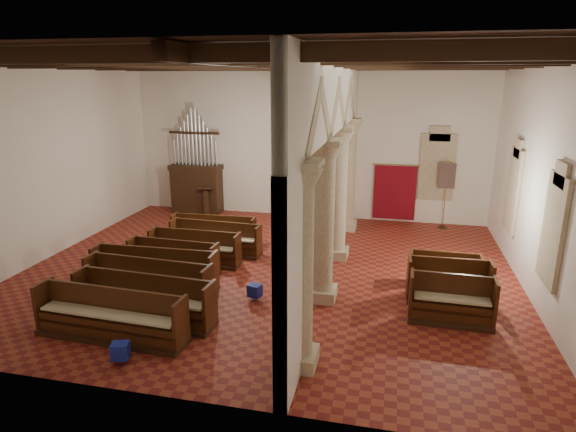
% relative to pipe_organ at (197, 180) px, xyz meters
% --- Properties ---
extents(floor, '(14.00, 14.00, 0.00)m').
position_rel_pipe_organ_xyz_m(floor, '(4.50, -5.50, -1.37)').
color(floor, maroon).
rests_on(floor, ground).
extents(ceiling, '(14.00, 14.00, 0.00)m').
position_rel_pipe_organ_xyz_m(ceiling, '(4.50, -5.50, 4.63)').
color(ceiling, black).
rests_on(ceiling, wall_back).
extents(wall_back, '(14.00, 0.02, 6.00)m').
position_rel_pipe_organ_xyz_m(wall_back, '(4.50, 0.50, 1.63)').
color(wall_back, white).
rests_on(wall_back, floor).
extents(wall_front, '(14.00, 0.02, 6.00)m').
position_rel_pipe_organ_xyz_m(wall_front, '(4.50, -11.50, 1.63)').
color(wall_front, white).
rests_on(wall_front, floor).
extents(wall_left, '(0.02, 12.00, 6.00)m').
position_rel_pipe_organ_xyz_m(wall_left, '(-2.50, -5.50, 1.63)').
color(wall_left, white).
rests_on(wall_left, floor).
extents(wall_right, '(0.02, 12.00, 6.00)m').
position_rel_pipe_organ_xyz_m(wall_right, '(11.50, -5.50, 1.63)').
color(wall_right, white).
rests_on(wall_right, floor).
extents(ceiling_beams, '(13.80, 11.80, 0.30)m').
position_rel_pipe_organ_xyz_m(ceiling_beams, '(4.50, -5.50, 4.45)').
color(ceiling_beams, '#321D10').
rests_on(ceiling_beams, wall_back).
extents(arcade, '(0.90, 11.90, 6.00)m').
position_rel_pipe_organ_xyz_m(arcade, '(6.30, -5.50, 2.19)').
color(arcade, beige).
rests_on(arcade, floor).
extents(window_right_a, '(0.03, 1.00, 2.20)m').
position_rel_pipe_organ_xyz_m(window_right_a, '(11.48, -7.00, 0.83)').
color(window_right_a, '#367A67').
rests_on(window_right_a, wall_right).
extents(window_right_b, '(0.03, 1.00, 2.20)m').
position_rel_pipe_organ_xyz_m(window_right_b, '(11.48, -3.00, 0.83)').
color(window_right_b, '#367A67').
rests_on(window_right_b, wall_right).
extents(window_back, '(1.00, 0.03, 2.20)m').
position_rel_pipe_organ_xyz_m(window_back, '(9.50, 0.48, 0.83)').
color(window_back, '#367A67').
rests_on(window_back, wall_back).
extents(pipe_organ, '(2.10, 0.85, 4.40)m').
position_rel_pipe_organ_xyz_m(pipe_organ, '(0.00, 0.00, 0.00)').
color(pipe_organ, '#321D10').
rests_on(pipe_organ, floor).
extents(lectern, '(0.54, 0.55, 1.24)m').
position_rel_pipe_organ_xyz_m(lectern, '(0.60, -0.50, -0.86)').
color(lectern, '#391B12').
rests_on(lectern, floor).
extents(dossal_curtain, '(1.80, 0.07, 2.17)m').
position_rel_pipe_organ_xyz_m(dossal_curtain, '(8.00, 0.42, -0.21)').
color(dossal_curtain, maroon).
rests_on(dossal_curtain, floor).
extents(processional_banner, '(0.60, 0.76, 2.64)m').
position_rel_pipe_organ_xyz_m(processional_banner, '(9.83, -0.04, -0.54)').
color(processional_banner, '#321D10').
rests_on(processional_banner, floor).
extents(hymnal_box_a, '(0.39, 0.35, 0.33)m').
position_rel_pipe_organ_xyz_m(hymnal_box_a, '(2.87, -10.71, -1.11)').
color(hymnal_box_a, '#161B97').
rests_on(hymnal_box_a, floor).
extents(hymnal_box_b, '(0.38, 0.34, 0.32)m').
position_rel_pipe_organ_xyz_m(hymnal_box_b, '(4.67, -7.45, -1.11)').
color(hymnal_box_b, '#16419A').
rests_on(hymnal_box_b, floor).
extents(hymnal_box_c, '(0.31, 0.27, 0.28)m').
position_rel_pipe_organ_xyz_m(hymnal_box_c, '(2.74, -6.25, -1.13)').
color(hymnal_box_c, navy).
rests_on(hymnal_box_c, floor).
extents(tube_heater_a, '(0.89, 0.35, 0.09)m').
position_rel_pipe_organ_xyz_m(tube_heater_a, '(1.98, -9.28, -1.21)').
color(tube_heater_a, silver).
rests_on(tube_heater_a, floor).
extents(tube_heater_b, '(1.03, 0.21, 0.10)m').
position_rel_pipe_organ_xyz_m(tube_heater_b, '(1.75, -8.43, -1.21)').
color(tube_heater_b, white).
rests_on(tube_heater_b, floor).
extents(nave_pew_0, '(3.46, 0.91, 1.11)m').
position_rel_pipe_organ_xyz_m(nave_pew_0, '(2.17, -9.90, -1.01)').
color(nave_pew_0, '#321D10').
rests_on(nave_pew_0, floor).
extents(nave_pew_1, '(3.41, 0.93, 1.12)m').
position_rel_pipe_organ_xyz_m(nave_pew_1, '(2.49, -9.05, -1.00)').
color(nave_pew_1, '#321D10').
rests_on(nave_pew_1, floor).
extents(nave_pew_2, '(3.34, 0.92, 1.11)m').
position_rel_pipe_organ_xyz_m(nave_pew_2, '(2.11, -8.14, -1.01)').
color(nave_pew_2, '#321D10').
rests_on(nave_pew_2, floor).
extents(nave_pew_3, '(3.38, 0.82, 1.12)m').
position_rel_pipe_organ_xyz_m(nave_pew_3, '(1.89, -7.38, -1.00)').
color(nave_pew_3, '#321D10').
rests_on(nave_pew_3, floor).
extents(nave_pew_4, '(2.67, 0.78, 0.99)m').
position_rel_pipe_organ_xyz_m(nave_pew_4, '(1.92, -6.33, -1.04)').
color(nave_pew_4, '#321D10').
rests_on(nave_pew_4, floor).
extents(nave_pew_5, '(2.80, 0.70, 1.01)m').
position_rel_pipe_organ_xyz_m(nave_pew_5, '(2.19, -5.42, -1.04)').
color(nave_pew_5, '#321D10').
rests_on(nave_pew_5, floor).
extents(nave_pew_6, '(3.00, 0.82, 1.02)m').
position_rel_pipe_organ_xyz_m(nave_pew_6, '(2.48, -4.44, -1.04)').
color(nave_pew_6, '#321D10').
rests_on(nave_pew_6, floor).
extents(nave_pew_7, '(2.89, 0.75, 0.96)m').
position_rel_pipe_organ_xyz_m(nave_pew_7, '(2.08, -3.58, -1.05)').
color(nave_pew_7, '#321D10').
rests_on(nave_pew_7, floor).
extents(aisle_pew_0, '(1.91, 0.79, 1.12)m').
position_rel_pipe_organ_xyz_m(aisle_pew_0, '(9.39, -7.53, -0.99)').
color(aisle_pew_0, '#321D10').
rests_on(aisle_pew_0, floor).
extents(aisle_pew_1, '(2.04, 0.80, 1.11)m').
position_rel_pipe_organ_xyz_m(aisle_pew_1, '(9.43, -6.48, -1.00)').
color(aisle_pew_1, '#321D10').
rests_on(aisle_pew_1, floor).
extents(aisle_pew_2, '(1.85, 0.66, 0.95)m').
position_rel_pipe_organ_xyz_m(aisle_pew_2, '(9.41, -5.56, -1.05)').
color(aisle_pew_2, '#321D10').
rests_on(aisle_pew_2, floor).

